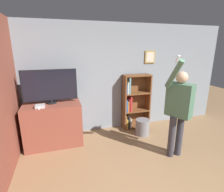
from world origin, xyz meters
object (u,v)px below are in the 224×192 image
Objects in this scene: bookshelf at (134,103)px; game_console at (40,106)px; television at (50,86)px; person at (179,107)px; waste_bin at (142,127)px.

game_console is at bearing -168.88° from bookshelf.
television is at bearing -174.07° from bookshelf.
television is at bearing -145.96° from person.
person is (2.53, -1.00, 0.07)m from game_console.
game_console is 2.31m from bookshelf.
bookshelf is 1.51m from person.
person is (2.32, -1.23, -0.28)m from television.
television is 2.39m from waste_bin.
waste_bin is at bearing 164.97° from person.
television is at bearing 47.22° from game_console.
person reaches higher than game_console.
person is at bearing -79.07° from bookshelf.
game_console is 0.13× the size of bookshelf.
television is 2.14m from bookshelf.
person is (0.28, -1.44, 0.34)m from bookshelf.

